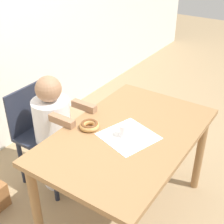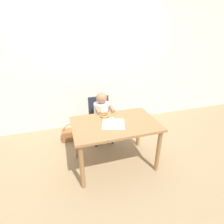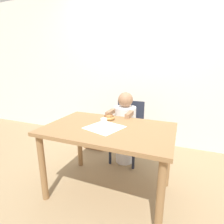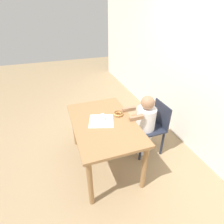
# 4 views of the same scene
# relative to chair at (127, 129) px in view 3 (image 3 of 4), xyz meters

# --- Properties ---
(ground_plane) EXTENTS (12.00, 12.00, 0.00)m
(ground_plane) POSITION_rel_chair_xyz_m (0.04, -0.75, -0.43)
(ground_plane) COLOR #997F5B
(wall_back) EXTENTS (8.00, 0.05, 2.50)m
(wall_back) POSITION_rel_chair_xyz_m (0.04, 0.66, 0.82)
(wall_back) COLOR silver
(wall_back) RESTS_ON ground_plane
(dining_table) EXTENTS (1.21, 0.77, 0.72)m
(dining_table) POSITION_rel_chair_xyz_m (0.04, -0.75, 0.18)
(dining_table) COLOR olive
(dining_table) RESTS_ON ground_plane
(chair) EXTENTS (0.38, 0.43, 0.80)m
(chair) POSITION_rel_chair_xyz_m (0.00, 0.00, 0.00)
(chair) COLOR #232838
(chair) RESTS_ON ground_plane
(child_figure) EXTENTS (0.28, 0.45, 0.96)m
(child_figure) POSITION_rel_chair_xyz_m (-0.00, -0.12, 0.04)
(child_figure) COLOR white
(child_figure) RESTS_ON ground_plane
(donut) EXTENTS (0.13, 0.13, 0.04)m
(donut) POSITION_rel_chair_xyz_m (-0.06, -0.51, 0.31)
(donut) COLOR tan
(donut) RESTS_ON dining_table
(napkin) EXTENTS (0.38, 0.38, 0.00)m
(napkin) POSITION_rel_chair_xyz_m (0.00, -0.77, 0.29)
(napkin) COLOR white
(napkin) RESTS_ON dining_table
(handbag) EXTENTS (0.34, 0.16, 0.34)m
(handbag) POSITION_rel_chair_xyz_m (-0.56, 0.11, -0.32)
(handbag) COLOR brown
(handbag) RESTS_ON ground_plane
(cup) EXTENTS (0.06, 0.06, 0.08)m
(cup) POSITION_rel_chair_xyz_m (-0.01, -0.75, 0.33)
(cup) COLOR white
(cup) RESTS_ON dining_table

